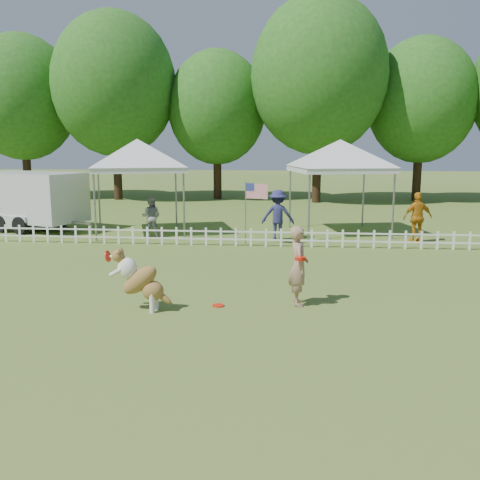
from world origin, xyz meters
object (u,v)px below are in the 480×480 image
(spectator_b, at_px, (278,215))
(spectator_c, at_px, (418,217))
(handler, at_px, (299,266))
(cargo_trailer, at_px, (31,201))
(canopy_tent_left, at_px, (139,187))
(dog, at_px, (141,280))
(flag_pole, at_px, (246,214))
(spectator_a, at_px, (151,217))
(canopy_tent_right, at_px, (339,188))
(frisbee_on_turf, at_px, (218,305))

(spectator_b, xyz_separation_m, spectator_c, (4.77, -0.03, -0.02))
(handler, relative_size, spectator_c, 0.96)
(cargo_trailer, height_order, spectator_c, cargo_trailer)
(canopy_tent_left, bearing_deg, spectator_b, -28.76)
(dog, xyz_separation_m, flag_pole, (1.49, 7.23, 0.43))
(flag_pole, bearing_deg, spectator_c, 27.74)
(handler, bearing_deg, canopy_tent_left, 27.11)
(spectator_b, relative_size, spectator_c, 1.02)
(flag_pole, relative_size, spectator_c, 1.23)
(spectator_a, bearing_deg, canopy_tent_right, -164.60)
(canopy_tent_right, distance_m, spectator_c, 3.20)
(canopy_tent_left, bearing_deg, flag_pole, -45.58)
(frisbee_on_turf, distance_m, spectator_b, 8.12)
(canopy_tent_right, distance_m, flag_pole, 4.44)
(dog, xyz_separation_m, canopy_tent_left, (-2.75, 9.50, 1.10))
(handler, distance_m, frisbee_on_turf, 1.87)
(dog, height_order, cargo_trailer, cargo_trailer)
(canopy_tent_left, distance_m, flag_pole, 4.86)
(spectator_a, bearing_deg, flag_pole, 161.41)
(handler, relative_size, flag_pole, 0.79)
(handler, relative_size, spectator_a, 1.13)
(dog, distance_m, canopy_tent_right, 11.28)
(flag_pole, bearing_deg, handler, -59.37)
(handler, xyz_separation_m, spectator_a, (-5.22, 7.87, -0.09))
(handler, distance_m, dog, 3.25)
(dog, xyz_separation_m, canopy_tent_right, (4.76, 10.17, 1.09))
(cargo_trailer, distance_m, spectator_b, 9.87)
(frisbee_on_turf, relative_size, flag_pole, 0.12)
(frisbee_on_turf, height_order, spectator_a, spectator_a)
(handler, relative_size, frisbee_on_turf, 6.63)
(flag_pole, distance_m, spectator_a, 3.81)
(handler, distance_m, canopy_tent_right, 9.63)
(frisbee_on_turf, bearing_deg, canopy_tent_right, 71.50)
(cargo_trailer, xyz_separation_m, spectator_b, (9.76, -1.43, -0.27))
(frisbee_on_turf, bearing_deg, spectator_a, 113.59)
(cargo_trailer, xyz_separation_m, flag_pole, (8.72, -2.65, -0.09))
(flag_pole, relative_size, spectator_b, 1.20)
(dog, relative_size, frisbee_on_turf, 5.00)
(flag_pole, bearing_deg, canopy_tent_left, 168.08)
(handler, height_order, spectator_a, handler)
(handler, height_order, cargo_trailer, cargo_trailer)
(cargo_trailer, distance_m, spectator_c, 14.61)
(frisbee_on_turf, distance_m, spectator_c, 9.90)
(spectator_a, xyz_separation_m, spectator_c, (9.36, -0.17, 0.13))
(flag_pole, height_order, spectator_c, flag_pole)
(dog, relative_size, spectator_a, 0.85)
(dog, relative_size, canopy_tent_left, 0.36)
(canopy_tent_right, height_order, spectator_a, canopy_tent_right)
(cargo_trailer, xyz_separation_m, spectator_a, (5.18, -1.29, -0.41))
(frisbee_on_turf, height_order, canopy_tent_left, canopy_tent_left)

